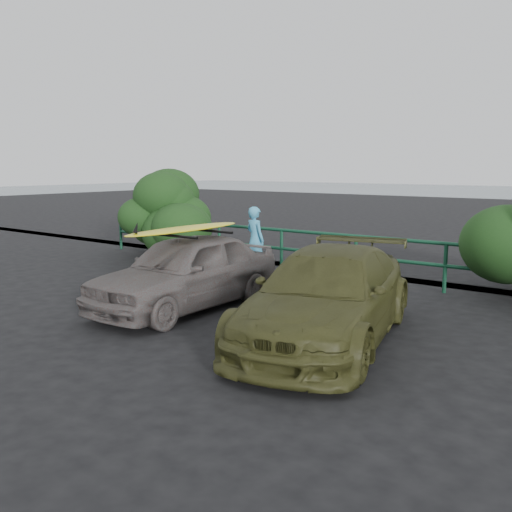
{
  "coord_description": "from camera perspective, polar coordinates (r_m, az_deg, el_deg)",
  "views": [
    {
      "loc": [
        6.83,
        -6.22,
        2.53
      ],
      "look_at": [
        0.97,
        1.41,
        1.01
      ],
      "focal_mm": 40.0,
      "sensor_mm": 36.0,
      "label": 1
    }
  ],
  "objects": [
    {
      "name": "shrub_left",
      "position": [
        16.5,
        -7.51,
        3.87
      ],
      "size": [
        3.2,
        2.4,
        2.15
      ],
      "primitive_type": null,
      "color": "#1B3D16",
      "rests_on": "ground"
    },
    {
      "name": "roof_rack",
      "position": [
        10.14,
        -7.08,
        2.34
      ],
      "size": [
        1.42,
        1.01,
        0.05
      ],
      "primitive_type": null,
      "rotation": [
        0.0,
        0.0,
        0.03
      ],
      "color": "black",
      "rests_on": "sedan"
    },
    {
      "name": "olive_vehicle",
      "position": [
        8.34,
        7.15,
        -4.01
      ],
      "size": [
        2.95,
        4.9,
        1.33
      ],
      "primitive_type": "imported",
      "rotation": [
        0.0,
        0.0,
        0.25
      ],
      "color": "#3E3F1B",
      "rests_on": "ground"
    },
    {
      "name": "ground",
      "position": [
        9.58,
        -9.86,
        -6.46
      ],
      "size": [
        80.0,
        80.0,
        0.0
      ],
      "primitive_type": "plane",
      "color": "black"
    },
    {
      "name": "surfboard",
      "position": [
        10.13,
        -7.09,
        2.7
      ],
      "size": [
        0.65,
        2.79,
        0.08
      ],
      "primitive_type": "ellipsoid",
      "rotation": [
        0.0,
        0.0,
        0.03
      ],
      "color": "yellow",
      "rests_on": "roof_rack"
    },
    {
      "name": "sedan",
      "position": [
        10.24,
        -7.01,
        -1.53
      ],
      "size": [
        1.69,
        3.99,
        1.34
      ],
      "primitive_type": "imported",
      "rotation": [
        0.0,
        0.0,
        0.03
      ],
      "color": "#5F5654",
      "rests_on": "ground"
    },
    {
      "name": "guardrail",
      "position": [
        13.29,
        6.11,
        0.25
      ],
      "size": [
        14.0,
        0.08,
        1.04
      ],
      "primitive_type": null,
      "color": "#123F28",
      "rests_on": "ground"
    },
    {
      "name": "man",
      "position": [
        13.55,
        -0.09,
        1.63
      ],
      "size": [
        0.66,
        0.53,
        1.58
      ],
      "primitive_type": "imported",
      "rotation": [
        0.0,
        0.0,
        2.85
      ],
      "color": "#46A6D2",
      "rests_on": "ground"
    }
  ]
}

